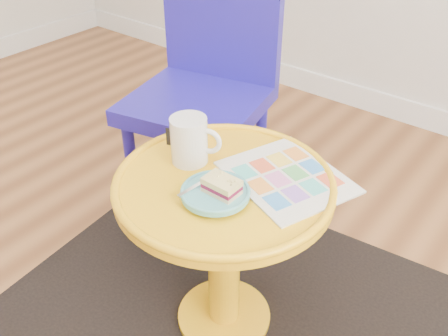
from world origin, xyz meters
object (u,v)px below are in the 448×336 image
Objects in this scene: newspaper at (287,177)px; chair at (207,78)px; side_table at (224,226)px; plate at (215,193)px; mug at (190,139)px.

chair is at bearing 170.87° from newspaper.
side_table is at bearing -115.51° from newspaper.
chair reaches higher than plate.
plate is (-0.09, -0.18, 0.01)m from newspaper.
newspaper is at bearing -42.57° from chair.
newspaper reaches higher than side_table.
chair is 0.62m from plate.
mug is at bearing -138.56° from newspaper.
mug is 0.18m from plate.
side_table is 0.58m from chair.
chair reaches higher than mug.
chair is at bearing 103.93° from mug.
plate is at bearing -60.92° from chair.
newspaper is at bearing 43.65° from side_table.
side_table is 0.25m from mug.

